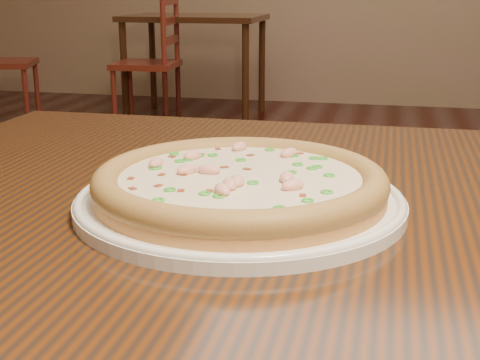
% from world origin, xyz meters
% --- Properties ---
extents(hero_table, '(1.20, 0.80, 0.75)m').
position_xyz_m(hero_table, '(0.19, -0.47, 0.65)').
color(hero_table, black).
rests_on(hero_table, ground).
extents(plate, '(0.33, 0.33, 0.02)m').
position_xyz_m(plate, '(0.07, -0.52, 0.76)').
color(plate, white).
rests_on(plate, hero_table).
extents(pizza, '(0.30, 0.30, 0.03)m').
position_xyz_m(pizza, '(0.07, -0.52, 0.78)').
color(pizza, '#BC843C').
rests_on(pizza, plate).
extents(bg_table_left, '(1.00, 0.70, 0.75)m').
position_xyz_m(bg_table_left, '(-1.23, 3.71, 0.65)').
color(bg_table_left, black).
rests_on(bg_table_left, ground).
extents(chair_b, '(0.45, 0.45, 0.95)m').
position_xyz_m(chair_b, '(-1.40, 3.27, 0.44)').
color(chair_b, '#5A250E').
rests_on(chair_b, ground).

